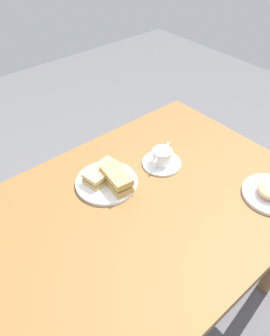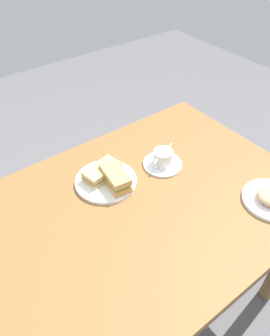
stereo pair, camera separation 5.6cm
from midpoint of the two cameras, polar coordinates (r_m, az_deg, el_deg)
The scene contains 8 objects.
ground_plane at distance 1.83m, azimuth 0.56°, elevation -23.26°, with size 6.00×6.00×0.00m, color #5C5A5E.
dining_table at distance 1.25m, azimuth 0.77°, elevation -10.21°, with size 1.35×0.89×0.77m.
sandwich_plate at distance 1.27m, azimuth -3.95°, elevation -2.37°, with size 0.24×0.24×0.01m, color white.
sandwich_front at distance 1.27m, azimuth -4.66°, elevation -0.70°, with size 0.16×0.10×0.05m.
sandwich_back at distance 1.23m, azimuth -2.19°, elevation -1.80°, with size 0.09×0.15×0.06m.
coffee_saucer at distance 1.35m, azimuth 6.07°, elevation 0.66°, with size 0.16×0.16×0.01m, color white.
coffee_cup at distance 1.33m, azimuth 6.15°, elevation 1.87°, with size 0.11×0.08×0.06m.
spoon at distance 1.40m, azimuth 6.91°, elevation 2.81°, with size 0.09×0.06×0.01m.
Camera 2 is at (-0.45, -0.62, 1.66)m, focal length 34.36 mm.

